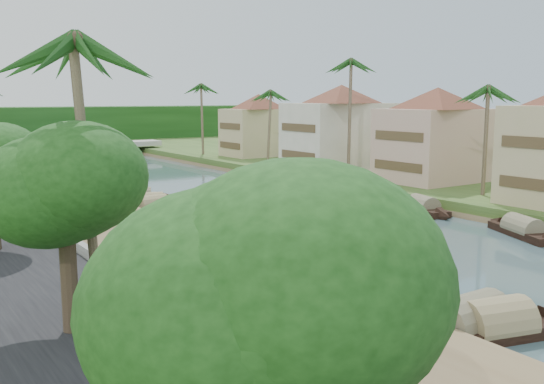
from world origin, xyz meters
TOP-DOWN VIEW (x-y plane):
  - ground at (0.00, 0.00)m, footprint 220.00×220.00m
  - left_bank at (-16.00, 20.00)m, footprint 10.00×180.00m
  - right_bank at (19.00, 20.00)m, footprint 16.00×180.00m
  - retaining_wall at (-20.20, 20.00)m, footprint 0.40×180.00m
  - treeline at (0.00, 100.00)m, footprint 120.00×14.00m
  - bridge at (0.00, 72.00)m, footprint 28.00×4.00m
  - building_mid at (19.99, 14.00)m, footprint 14.11×14.11m
  - building_far at (18.99, 28.00)m, footprint 15.59×15.59m
  - building_distant at (19.99, 48.00)m, footprint 12.62×12.62m
  - sampan_0 at (-9.29, -13.26)m, footprint 9.55×2.22m
  - sampan_1 at (-8.66, -14.10)m, footprint 8.43×3.98m
  - sampan_2 at (-9.10, -8.91)m, footprint 8.19×5.52m
  - sampan_3 at (-9.34, -1.60)m, footprint 7.28×2.57m
  - sampan_4 at (-10.02, -1.22)m, footprint 7.79×2.27m
  - sampan_5 at (-8.35, 2.99)m, footprint 8.29×5.46m
  - sampan_6 at (-8.97, 3.61)m, footprint 8.10×3.84m
  - sampan_7 at (-9.23, 8.05)m, footprint 8.28×2.60m
  - sampan_8 at (-8.49, 11.75)m, footprint 7.50×5.52m
  - sampan_9 at (-8.70, 15.50)m, footprint 8.30×2.00m
  - sampan_10 at (-9.06, 21.47)m, footprint 7.96×4.67m
  - sampan_11 at (-9.23, 20.03)m, footprint 7.42×2.34m
  - sampan_12 at (-8.56, 25.52)m, footprint 8.32×4.75m
  - sampan_13 at (-10.23, 32.01)m, footprint 7.82×4.49m
  - sampan_14 at (8.92, -3.78)m, footprint 4.93×8.78m
  - sampan_15 at (9.91, 6.46)m, footprint 3.80×8.17m
  - sampan_16 at (9.00, 22.24)m, footprint 3.79×8.18m
  - canoe_1 at (-5.97, -2.53)m, footprint 4.64×1.35m
  - canoe_2 at (-7.26, 22.90)m, footprint 4.97×2.49m
  - palm_1 at (16.00, 4.99)m, footprint 3.20×3.20m
  - palm_2 at (15.00, 21.95)m, footprint 3.20×3.20m
  - palm_3 at (16.00, 39.42)m, footprint 3.20×3.20m
  - palm_4 at (-23.00, -7.01)m, footprint 3.20×3.20m
  - palm_7 at (14.00, 54.64)m, footprint 3.20×3.20m
  - tree_0 at (-24.00, -19.91)m, footprint 5.49×5.49m
  - tree_1 at (-24.00, -7.13)m, footprint 4.89×4.89m
  - tree_6 at (24.00, 30.02)m, footprint 4.35×4.35m
  - person_near at (-16.28, -6.06)m, footprint 0.60×0.66m
  - person_far at (-16.67, 12.24)m, footprint 1.00×0.92m

SIDE VIEW (x-z plane):
  - ground at x=0.00m, z-range 0.00..0.00m
  - canoe_2 at x=-7.26m, z-range -0.27..0.47m
  - canoe_1 at x=-5.97m, z-range -0.27..0.47m
  - left_bank at x=-16.00m, z-range 0.00..0.80m
  - sampan_3 at x=-9.34m, z-range -0.57..1.39m
  - sampan_16 at x=9.00m, z-range -0.59..1.41m
  - sampan_12 at x=-8.56m, z-range -0.60..1.42m
  - sampan_9 at x=-8.70m, z-range -0.64..1.46m
  - sampan_11 at x=-9.23m, z-range -0.64..1.47m
  - sampan_14 at x=8.92m, z-range -0.66..1.49m
  - sampan_13 at x=-10.23m, z-range -0.66..1.49m
  - sampan_15 at x=9.91m, z-range -0.67..1.49m
  - sampan_7 at x=-9.23m, z-range -0.67..1.50m
  - sampan_10 at x=-9.06m, z-range -0.68..1.51m
  - sampan_4 at x=-10.02m, z-range -0.68..1.51m
  - sampan_2 at x=-9.10m, z-range -0.69..1.52m
  - sampan_6 at x=-8.97m, z-range -0.75..1.59m
  - sampan_8 at x=-8.49m, z-range -0.76..1.60m
  - sampan_1 at x=-8.66m, z-range -0.79..1.63m
  - sampan_0 at x=-9.29m, z-range -0.81..1.66m
  - sampan_5 at x=-8.35m, z-range -0.87..1.72m
  - right_bank at x=19.00m, z-range 0.00..1.20m
  - retaining_wall at x=-20.20m, z-range 0.80..1.90m
  - person_near at x=-16.28m, z-range 0.80..2.30m
  - person_far at x=-16.67m, z-range 0.80..2.47m
  - bridge at x=0.00m, z-range 0.52..2.92m
  - treeline at x=0.00m, z-range 0.00..8.00m
  - building_distant at x=19.99m, z-range 1.28..10.48m
  - building_mid at x=19.99m, z-range 1.28..10.98m
  - tree_0 at x=-24.00m, z-range 2.65..9.78m
  - tree_6 at x=24.00m, z-range 2.78..9.71m
  - building_far at x=18.99m, z-range 1.28..11.48m
  - tree_1 at x=-24.00m, z-range 3.00..10.40m
  - palm_3 at x=16.00m, z-range 4.92..15.90m
  - palm_1 at x=16.00m, z-range 4.94..15.95m
  - palm_7 at x=14.00m, z-range 5.43..17.52m
  - palm_4 at x=-23.00m, z-range 5.58..17.55m
  - palm_2 at x=15.00m, z-range 6.38..20.54m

